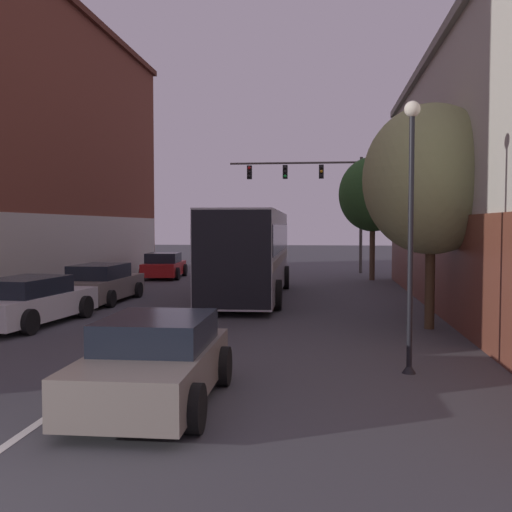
{
  "coord_description": "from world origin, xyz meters",
  "views": [
    {
      "loc": [
        3.95,
        -4.87,
        2.75
      ],
      "look_at": [
        1.55,
        16.13,
        1.68
      ],
      "focal_mm": 42.0,
      "sensor_mm": 36.0,
      "label": 1
    }
  ],
  "objects_px": {
    "traffic_signal_gantry": "(317,187)",
    "street_lamp": "(411,224)",
    "parked_car_left_far": "(102,284)",
    "street_tree_near": "(431,180)",
    "hatchback_foreground": "(154,362)",
    "parked_car_left_mid": "(164,266)",
    "parked_car_left_near": "(30,302)",
    "bus": "(250,249)",
    "street_tree_far": "(373,194)"
  },
  "relations": [
    {
      "from": "street_tree_far",
      "to": "parked_car_left_mid",
      "type": "bearing_deg",
      "value": -179.58
    },
    {
      "from": "parked_car_left_far",
      "to": "street_tree_near",
      "type": "height_order",
      "value": "street_tree_near"
    },
    {
      "from": "bus",
      "to": "street_tree_near",
      "type": "relative_size",
      "value": 1.8
    },
    {
      "from": "hatchback_foreground",
      "to": "parked_car_left_far",
      "type": "distance_m",
      "value": 13.02
    },
    {
      "from": "traffic_signal_gantry",
      "to": "street_tree_near",
      "type": "bearing_deg",
      "value": -80.37
    },
    {
      "from": "bus",
      "to": "street_tree_near",
      "type": "xyz_separation_m",
      "value": [
        5.64,
        -6.34,
        2.12
      ]
    },
    {
      "from": "parked_car_left_far",
      "to": "traffic_signal_gantry",
      "type": "relative_size",
      "value": 0.59
    },
    {
      "from": "street_tree_near",
      "to": "street_tree_far",
      "type": "height_order",
      "value": "street_tree_far"
    },
    {
      "from": "bus",
      "to": "street_lamp",
      "type": "bearing_deg",
      "value": -160.01
    },
    {
      "from": "parked_car_left_far",
      "to": "street_lamp",
      "type": "relative_size",
      "value": 0.91
    },
    {
      "from": "hatchback_foreground",
      "to": "parked_car_left_mid",
      "type": "distance_m",
      "value": 22.49
    },
    {
      "from": "traffic_signal_gantry",
      "to": "street_lamp",
      "type": "height_order",
      "value": "traffic_signal_gantry"
    },
    {
      "from": "parked_car_left_mid",
      "to": "street_tree_far",
      "type": "xyz_separation_m",
      "value": [
        10.79,
        0.08,
        3.69
      ]
    },
    {
      "from": "parked_car_left_near",
      "to": "parked_car_left_far",
      "type": "xyz_separation_m",
      "value": [
        0.11,
        5.08,
        0.01
      ]
    },
    {
      "from": "street_lamp",
      "to": "street_tree_far",
      "type": "bearing_deg",
      "value": 87.54
    },
    {
      "from": "parked_car_left_far",
      "to": "traffic_signal_gantry",
      "type": "height_order",
      "value": "traffic_signal_gantry"
    },
    {
      "from": "hatchback_foreground",
      "to": "street_lamp",
      "type": "bearing_deg",
      "value": -60.73
    },
    {
      "from": "parked_car_left_near",
      "to": "parked_car_left_mid",
      "type": "bearing_deg",
      "value": 6.73
    },
    {
      "from": "bus",
      "to": "parked_car_left_near",
      "type": "height_order",
      "value": "bus"
    },
    {
      "from": "hatchback_foreground",
      "to": "street_tree_near",
      "type": "height_order",
      "value": "street_tree_near"
    },
    {
      "from": "parked_car_left_near",
      "to": "bus",
      "type": "bearing_deg",
      "value": -31.36
    },
    {
      "from": "hatchback_foreground",
      "to": "bus",
      "type": "bearing_deg",
      "value": 0.4
    },
    {
      "from": "parked_car_left_far",
      "to": "street_tree_far",
      "type": "height_order",
      "value": "street_tree_far"
    },
    {
      "from": "street_tree_near",
      "to": "traffic_signal_gantry",
      "type": "bearing_deg",
      "value": 99.63
    },
    {
      "from": "hatchback_foreground",
      "to": "parked_car_left_near",
      "type": "height_order",
      "value": "parked_car_left_near"
    },
    {
      "from": "bus",
      "to": "traffic_signal_gantry",
      "type": "height_order",
      "value": "traffic_signal_gantry"
    },
    {
      "from": "parked_car_left_near",
      "to": "parked_car_left_far",
      "type": "distance_m",
      "value": 5.08
    },
    {
      "from": "parked_car_left_far",
      "to": "street_tree_far",
      "type": "xyz_separation_m",
      "value": [
        10.41,
        9.97,
        3.68
      ]
    },
    {
      "from": "street_lamp",
      "to": "street_tree_near",
      "type": "bearing_deg",
      "value": 76.31
    },
    {
      "from": "traffic_signal_gantry",
      "to": "street_tree_near",
      "type": "distance_m",
      "value": 19.24
    },
    {
      "from": "parked_car_left_near",
      "to": "street_lamp",
      "type": "distance_m",
      "value": 10.83
    },
    {
      "from": "bus",
      "to": "hatchback_foreground",
      "type": "distance_m",
      "value": 13.8
    },
    {
      "from": "parked_car_left_mid",
      "to": "street_tree_far",
      "type": "relative_size",
      "value": 0.67
    },
    {
      "from": "parked_car_left_near",
      "to": "street_lamp",
      "type": "relative_size",
      "value": 0.95
    },
    {
      "from": "traffic_signal_gantry",
      "to": "street_lamp",
      "type": "relative_size",
      "value": 1.54
    },
    {
      "from": "street_tree_near",
      "to": "parked_car_left_near",
      "type": "bearing_deg",
      "value": -176.66
    },
    {
      "from": "parked_car_left_near",
      "to": "traffic_signal_gantry",
      "type": "height_order",
      "value": "traffic_signal_gantry"
    },
    {
      "from": "parked_car_left_near",
      "to": "parked_car_left_far",
      "type": "height_order",
      "value": "parked_car_left_far"
    },
    {
      "from": "hatchback_foreground",
      "to": "parked_car_left_far",
      "type": "xyz_separation_m",
      "value": [
        -5.39,
        11.85,
        0.01
      ]
    },
    {
      "from": "bus",
      "to": "street_lamp",
      "type": "height_order",
      "value": "street_lamp"
    },
    {
      "from": "bus",
      "to": "traffic_signal_gantry",
      "type": "xyz_separation_m",
      "value": [
        2.43,
        12.6,
        3.14
      ]
    },
    {
      "from": "parked_car_left_far",
      "to": "traffic_signal_gantry",
      "type": "xyz_separation_m",
      "value": [
        7.58,
        14.5,
        4.34
      ]
    },
    {
      "from": "parked_car_left_far",
      "to": "parked_car_left_near",
      "type": "bearing_deg",
      "value": 179.86
    },
    {
      "from": "traffic_signal_gantry",
      "to": "street_tree_near",
      "type": "xyz_separation_m",
      "value": [
        3.21,
        -18.94,
        -1.02
      ]
    },
    {
      "from": "parked_car_left_mid",
      "to": "street_tree_near",
      "type": "distance_m",
      "value": 18.48
    },
    {
      "from": "street_lamp",
      "to": "street_tree_far",
      "type": "height_order",
      "value": "street_tree_far"
    },
    {
      "from": "street_lamp",
      "to": "bus",
      "type": "bearing_deg",
      "value": 111.28
    },
    {
      "from": "street_tree_near",
      "to": "street_tree_far",
      "type": "bearing_deg",
      "value": 91.53
    },
    {
      "from": "traffic_signal_gantry",
      "to": "street_lamp",
      "type": "bearing_deg",
      "value": -85.24
    },
    {
      "from": "parked_car_left_near",
      "to": "street_tree_near",
      "type": "distance_m",
      "value": 11.42
    }
  ]
}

